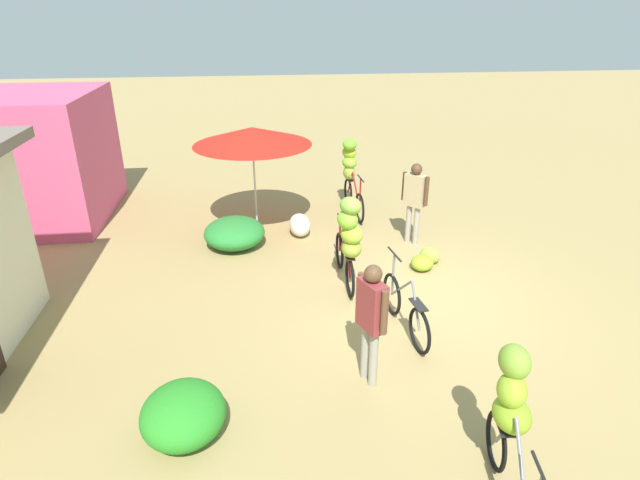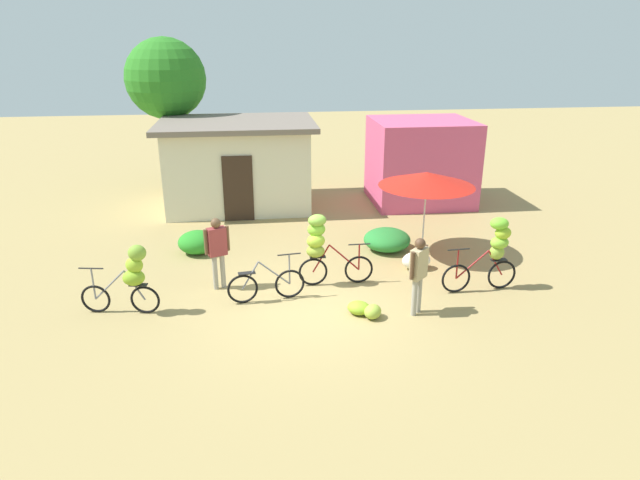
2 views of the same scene
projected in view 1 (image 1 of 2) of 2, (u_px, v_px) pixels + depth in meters
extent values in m
plane|color=#9E8752|center=(411.00, 299.00, 8.43)|extent=(60.00, 60.00, 0.00)
cube|color=#D04E77|center=(36.00, 158.00, 11.17)|extent=(3.20, 2.80, 2.74)
ellipsoid|color=#298825|center=(183.00, 414.00, 5.64)|extent=(0.99, 0.93, 0.59)
ellipsoid|color=#287F33|center=(235.00, 233.00, 10.16)|extent=(1.23, 1.20, 0.57)
cylinder|color=beige|center=(255.00, 182.00, 10.63)|extent=(0.04, 0.04, 2.12)
cone|color=red|center=(252.00, 136.00, 10.24)|extent=(2.39, 2.39, 0.35)
torus|color=black|center=(496.00, 441.00, 5.29)|extent=(0.61, 0.15, 0.61)
cylinder|color=slate|center=(506.00, 431.00, 4.99)|extent=(0.39, 0.10, 0.66)
cylinder|color=slate|center=(522.00, 474.00, 4.53)|extent=(0.69, 0.15, 0.66)
cylinder|color=black|center=(543.00, 476.00, 4.07)|extent=(0.50, 0.11, 0.03)
cube|color=black|center=(504.00, 423.00, 5.05)|extent=(0.38, 0.20, 0.02)
ellipsoid|color=#7DA725|center=(512.00, 414.00, 4.93)|extent=(0.44, 0.36, 0.33)
ellipsoid|color=#90B72B|center=(512.00, 390.00, 4.85)|extent=(0.42, 0.37, 0.33)
ellipsoid|color=#7AA533|center=(515.00, 361.00, 4.82)|extent=(0.36, 0.29, 0.33)
torus|color=black|center=(392.00, 294.00, 7.93)|extent=(0.66, 0.14, 0.65)
torus|color=black|center=(419.00, 331.00, 7.04)|extent=(0.66, 0.14, 0.65)
cylinder|color=slate|center=(416.00, 306.00, 7.07)|extent=(0.39, 0.09, 0.60)
cylinder|color=slate|center=(401.00, 288.00, 7.52)|extent=(0.68, 0.13, 0.61)
cylinder|color=black|center=(395.00, 254.00, 7.65)|extent=(0.50, 0.10, 0.03)
cylinder|color=slate|center=(393.00, 274.00, 7.79)|extent=(0.04, 0.04, 0.69)
cube|color=black|center=(418.00, 305.00, 6.98)|extent=(0.38, 0.19, 0.02)
torus|color=black|center=(340.00, 250.00, 9.33)|extent=(0.66, 0.05, 0.66)
torus|color=black|center=(350.00, 278.00, 8.38)|extent=(0.66, 0.05, 0.66)
cylinder|color=maroon|center=(348.00, 256.00, 8.42)|extent=(0.40, 0.04, 0.65)
cylinder|color=maroon|center=(343.00, 242.00, 8.89)|extent=(0.71, 0.04, 0.66)
cylinder|color=black|center=(340.00, 219.00, 9.08)|extent=(0.50, 0.03, 0.03)
cylinder|color=maroon|center=(340.00, 235.00, 9.21)|extent=(0.04, 0.04, 0.62)
cube|color=black|center=(349.00, 256.00, 8.33)|extent=(0.36, 0.14, 0.02)
ellipsoid|color=olive|center=(351.00, 248.00, 8.22)|extent=(0.44, 0.37, 0.29)
ellipsoid|color=#99BF2F|center=(352.00, 234.00, 8.13)|extent=(0.49, 0.43, 0.31)
ellipsoid|color=#7BBD2F|center=(348.00, 220.00, 8.04)|extent=(0.43, 0.36, 0.31)
ellipsoid|color=#74A536|center=(351.00, 206.00, 7.96)|extent=(0.46, 0.39, 0.27)
torus|color=black|center=(360.00, 208.00, 11.25)|extent=(0.67, 0.09, 0.67)
torus|color=black|center=(348.00, 192.00, 12.22)|extent=(0.67, 0.09, 0.67)
cylinder|color=maroon|center=(350.00, 183.00, 11.93)|extent=(0.41, 0.06, 0.63)
cylinder|color=maroon|center=(356.00, 190.00, 11.44)|extent=(0.73, 0.08, 0.63)
cylinder|color=black|center=(361.00, 178.00, 10.96)|extent=(0.50, 0.06, 0.03)
cylinder|color=maroon|center=(360.00, 194.00, 11.11)|extent=(0.04, 0.04, 0.69)
cube|color=black|center=(350.00, 179.00, 11.97)|extent=(0.37, 0.16, 0.02)
ellipsoid|color=#89A738|center=(349.00, 173.00, 11.84)|extent=(0.38, 0.33, 0.33)
ellipsoid|color=#82BD33|center=(350.00, 162.00, 11.77)|extent=(0.46, 0.40, 0.26)
ellipsoid|color=#9CC22B|center=(349.00, 152.00, 11.73)|extent=(0.46, 0.42, 0.28)
ellipsoid|color=#73C530|center=(350.00, 144.00, 11.55)|extent=(0.43, 0.36, 0.27)
ellipsoid|color=#98B33B|center=(430.00, 255.00, 9.56)|extent=(0.51, 0.51, 0.29)
ellipsoid|color=#8BB529|center=(422.00, 263.00, 9.33)|extent=(0.61, 0.58, 0.27)
ellipsoid|color=silver|center=(300.00, 225.00, 10.70)|extent=(0.71, 0.46, 0.44)
cylinder|color=gray|center=(408.00, 223.00, 10.33)|extent=(0.11, 0.11, 0.80)
cylinder|color=gray|center=(416.00, 225.00, 10.23)|extent=(0.11, 0.11, 0.80)
cube|color=tan|center=(415.00, 190.00, 9.98)|extent=(0.43, 0.42, 0.63)
cylinder|color=#4C3321|center=(404.00, 186.00, 10.12)|extent=(0.08, 0.08, 0.57)
cylinder|color=#4C3321|center=(426.00, 191.00, 9.82)|extent=(0.08, 0.08, 0.57)
sphere|color=#4C3321|center=(417.00, 169.00, 9.80)|extent=(0.22, 0.22, 0.22)
cylinder|color=gray|center=(373.00, 358.00, 6.37)|extent=(0.11, 0.11, 0.80)
cylinder|color=gray|center=(365.00, 351.00, 6.51)|extent=(0.11, 0.11, 0.80)
cube|color=maroon|center=(372.00, 305.00, 6.14)|extent=(0.45, 0.34, 0.64)
cylinder|color=brown|center=(384.00, 313.00, 5.93)|extent=(0.08, 0.08, 0.57)
cylinder|color=brown|center=(360.00, 294.00, 6.33)|extent=(0.08, 0.08, 0.57)
sphere|color=brown|center=(373.00, 274.00, 5.96)|extent=(0.22, 0.22, 0.22)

